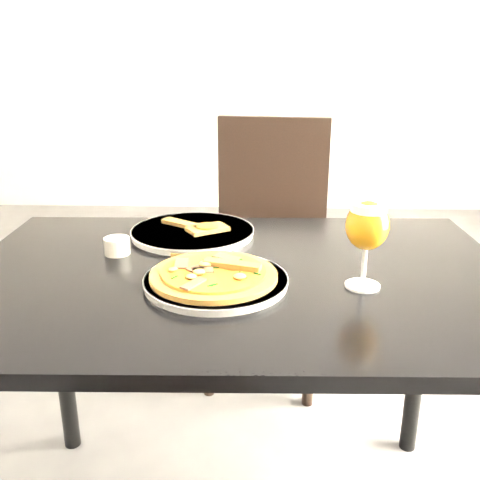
{
  "coord_description": "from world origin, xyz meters",
  "views": [
    {
      "loc": [
        0.12,
        -1.25,
        1.19
      ],
      "look_at": [
        0.08,
        -0.21,
        0.83
      ],
      "focal_mm": 40.0,
      "sensor_mm": 36.0,
      "label": 1
    }
  ],
  "objects_px": {
    "chair_far": "(268,238)",
    "beer_glass": "(367,226)",
    "dining_table": "(237,308)",
    "pizza": "(214,274)"
  },
  "relations": [
    {
      "from": "chair_far",
      "to": "beer_glass",
      "type": "distance_m",
      "value": 0.99
    },
    {
      "from": "dining_table",
      "to": "beer_glass",
      "type": "relative_size",
      "value": 6.84
    },
    {
      "from": "pizza",
      "to": "dining_table",
      "type": "bearing_deg",
      "value": 60.48
    },
    {
      "from": "chair_far",
      "to": "pizza",
      "type": "height_order",
      "value": "chair_far"
    },
    {
      "from": "pizza",
      "to": "beer_glass",
      "type": "xyz_separation_m",
      "value": [
        0.3,
        0.0,
        0.1
      ]
    },
    {
      "from": "dining_table",
      "to": "chair_far",
      "type": "xyz_separation_m",
      "value": [
        0.08,
        0.84,
        -0.12
      ]
    },
    {
      "from": "dining_table",
      "to": "chair_far",
      "type": "bearing_deg",
      "value": 83.1
    },
    {
      "from": "pizza",
      "to": "beer_glass",
      "type": "bearing_deg",
      "value": 0.62
    },
    {
      "from": "dining_table",
      "to": "pizza",
      "type": "bearing_deg",
      "value": -120.99
    },
    {
      "from": "dining_table",
      "to": "beer_glass",
      "type": "distance_m",
      "value": 0.35
    }
  ]
}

